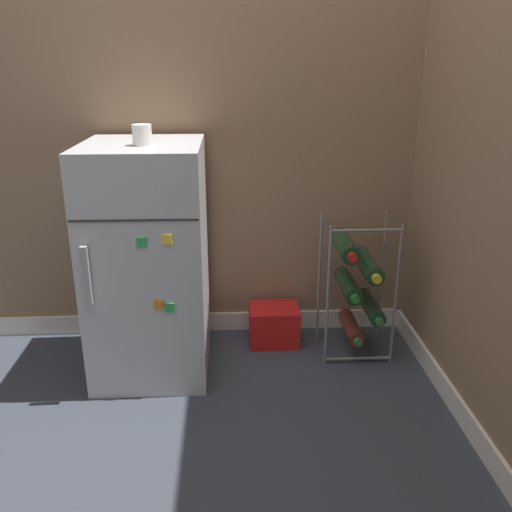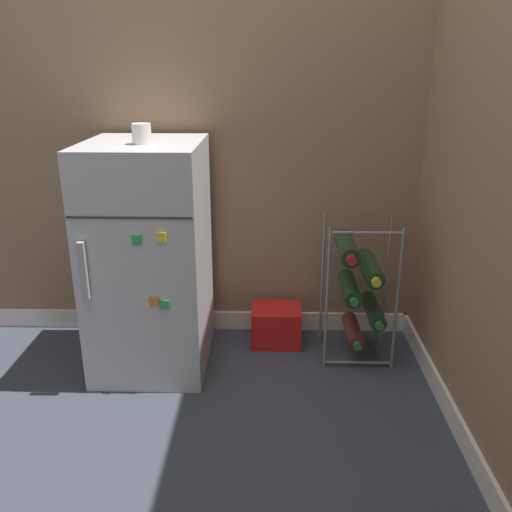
{
  "view_description": "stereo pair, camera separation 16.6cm",
  "coord_description": "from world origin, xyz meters",
  "px_view_note": "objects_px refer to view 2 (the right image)",
  "views": [
    {
      "loc": [
        -0.04,
        -1.71,
        1.25
      ],
      "look_at": [
        0.07,
        0.43,
        0.48
      ],
      "focal_mm": 38.0,
      "sensor_mm": 36.0,
      "label": 1
    },
    {
      "loc": [
        0.13,
        -1.72,
        1.25
      ],
      "look_at": [
        0.07,
        0.43,
        0.48
      ],
      "focal_mm": 38.0,
      "sensor_mm": 36.0,
      "label": 2
    }
  ],
  "objects_px": {
    "wine_rack": "(358,286)",
    "fridge_top_cup": "(142,134)",
    "mini_fridge": "(150,258)",
    "soda_box": "(276,325)"
  },
  "relations": [
    {
      "from": "mini_fridge",
      "to": "fridge_top_cup",
      "type": "xyz_separation_m",
      "value": [
        0.02,
        -0.07,
        0.52
      ]
    },
    {
      "from": "mini_fridge",
      "to": "fridge_top_cup",
      "type": "bearing_deg",
      "value": -74.27
    },
    {
      "from": "mini_fridge",
      "to": "fridge_top_cup",
      "type": "relative_size",
      "value": 12.57
    },
    {
      "from": "wine_rack",
      "to": "fridge_top_cup",
      "type": "distance_m",
      "value": 1.1
    },
    {
      "from": "soda_box",
      "to": "fridge_top_cup",
      "type": "xyz_separation_m",
      "value": [
        -0.52,
        -0.23,
        0.91
      ]
    },
    {
      "from": "soda_box",
      "to": "fridge_top_cup",
      "type": "height_order",
      "value": "fridge_top_cup"
    },
    {
      "from": "soda_box",
      "to": "wine_rack",
      "type": "bearing_deg",
      "value": -16.64
    },
    {
      "from": "wine_rack",
      "to": "soda_box",
      "type": "bearing_deg",
      "value": 163.36
    },
    {
      "from": "soda_box",
      "to": "fridge_top_cup",
      "type": "relative_size",
      "value": 2.98
    },
    {
      "from": "mini_fridge",
      "to": "soda_box",
      "type": "xyz_separation_m",
      "value": [
        0.53,
        0.17,
        -0.39
      ]
    }
  ]
}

